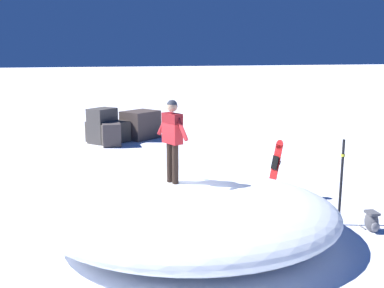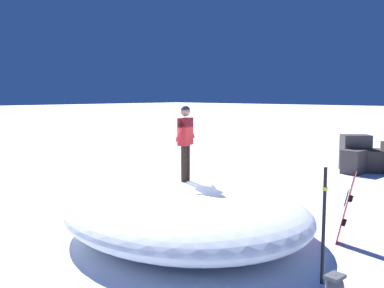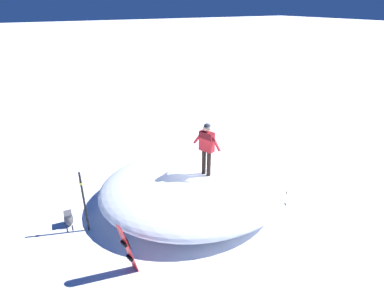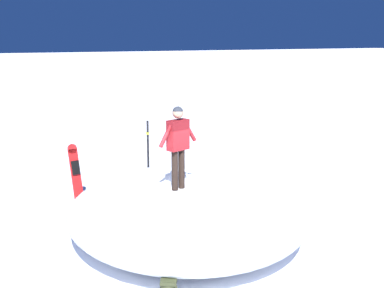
% 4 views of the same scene
% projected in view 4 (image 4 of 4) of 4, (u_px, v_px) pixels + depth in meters
% --- Properties ---
extents(ground, '(240.00, 240.00, 0.00)m').
position_uv_depth(ground, '(186.00, 237.00, 11.29)').
color(ground, white).
extents(snow_mound, '(7.75, 7.12, 1.19)m').
position_uv_depth(snow_mound, '(187.00, 208.00, 11.40)').
color(snow_mound, white).
rests_on(snow_mound, ground).
extents(snowboarder_standing, '(0.47, 1.03, 1.81)m').
position_uv_depth(snowboarder_standing, '(178.00, 139.00, 10.64)').
color(snowboarder_standing, black).
rests_on(snowboarder_standing, snow_mound).
extents(snowboard_primary_upright, '(0.43, 0.35, 1.65)m').
position_uv_depth(snowboard_primary_upright, '(76.00, 174.00, 13.28)').
color(snowboard_primary_upright, red).
rests_on(snowboard_primary_upright, ground).
extents(backpack_far, '(0.31, 0.56, 0.48)m').
position_uv_depth(backpack_far, '(161.00, 175.00, 15.41)').
color(backpack_far, '#4C4C51').
rests_on(backpack_far, ground).
extents(trail_marker_pole, '(0.10, 0.10, 2.05)m').
position_uv_depth(trail_marker_pole, '(148.00, 154.00, 14.59)').
color(trail_marker_pole, black).
rests_on(trail_marker_pole, ground).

